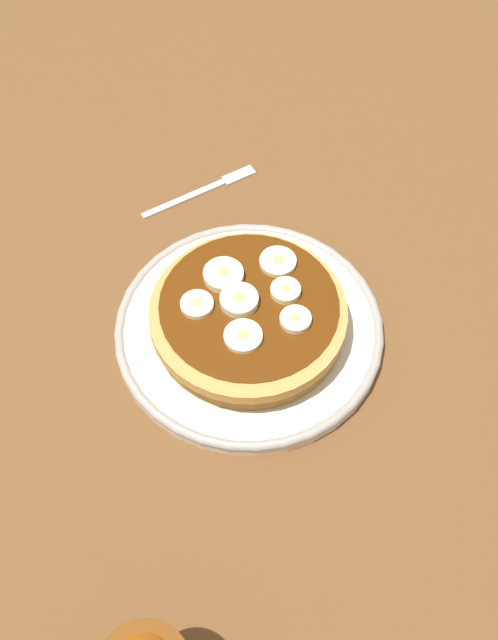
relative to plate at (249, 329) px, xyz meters
The scene contains 11 objects.
ground_plane 2.33cm from the plate, ahead, with size 140.00×140.00×3.00cm, color brown.
plate is the anchor object (origin of this frame).
pancake_stack 2.22cm from the plate, 68.93° to the right, with size 17.99×17.88×3.53cm.
banana_slice_0 4.41cm from the plate, 96.50° to the left, with size 3.35×3.35×1.06cm.
banana_slice_1 5.42cm from the plate, 61.33° to the right, with size 2.66×2.66×0.88cm.
banana_slice_2 6.03cm from the plate, 106.60° to the right, with size 2.71×2.71×0.81cm.
banana_slice_3 5.43cm from the plate, behind, with size 3.27×3.27×0.72cm.
banana_slice_4 6.11cm from the plate, 101.05° to the left, with size 2.89×2.89×0.75cm.
banana_slice_5 6.59cm from the plate, 22.10° to the right, with size 3.30×3.30×0.72cm.
banana_slice_6 5.61cm from the plate, 46.25° to the left, with size 3.58×3.58×0.99cm.
fork 18.33cm from the plate, 22.08° to the left, with size 8.88×10.77×0.50cm.
Camera 1 is at (-38.75, -5.48, 60.61)cm, focal length 44.53 mm.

